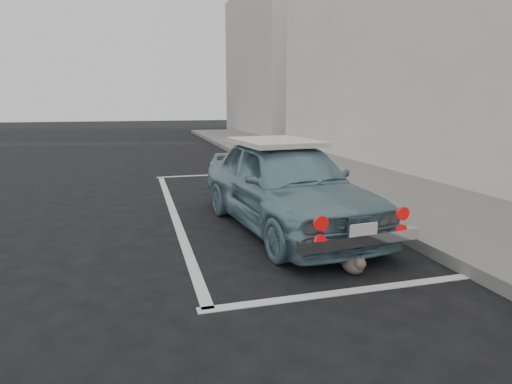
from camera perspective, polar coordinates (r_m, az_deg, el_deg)
ground at (r=4.54m, az=4.05°, el=-11.23°), size 80.00×80.00×0.00m
sidewalk at (r=7.71m, az=21.75°, el=-1.76°), size 2.80×40.00×0.15m
shop_building at (r=11.22m, az=30.17°, el=19.10°), size 3.50×18.00×7.00m
building_far at (r=25.26m, az=2.45°, el=16.91°), size 3.50×10.00×8.00m
pline_rear at (r=4.32m, az=12.78°, el=-12.75°), size 3.00×0.12×0.01m
pline_front at (r=10.75m, az=-5.11°, el=2.32°), size 3.00×0.12×0.01m
pline_side at (r=7.17m, az=-10.95°, el=-2.69°), size 0.12×7.00×0.01m
retro_coupe at (r=6.07m, az=3.92°, el=1.10°), size 1.90×3.90×1.28m
cat at (r=4.69m, az=12.89°, el=-9.35°), size 0.22×0.44×0.24m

